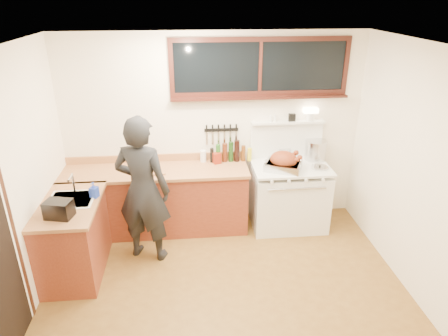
{
  "coord_description": "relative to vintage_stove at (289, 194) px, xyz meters",
  "views": [
    {
      "loc": [
        -0.36,
        -3.37,
        3.03
      ],
      "look_at": [
        0.05,
        0.85,
        1.15
      ],
      "focal_mm": 32.0,
      "sensor_mm": 36.0,
      "label": 1
    }
  ],
  "objects": [
    {
      "name": "ground_plane",
      "position": [
        -1.0,
        -1.41,
        -0.48
      ],
      "size": [
        4.0,
        3.5,
        0.02
      ],
      "primitive_type": "cube",
      "color": "brown"
    },
    {
      "name": "room_shell",
      "position": [
        -1.0,
        -1.41,
        1.18
      ],
      "size": [
        4.1,
        3.6,
        2.65
      ],
      "color": "white",
      "rests_on": "ground"
    },
    {
      "name": "counter_back",
      "position": [
        -1.8,
        0.04,
        -0.01
      ],
      "size": [
        2.44,
        0.64,
        1.0
      ],
      "color": "maroon",
      "rests_on": "ground"
    },
    {
      "name": "counter_left",
      "position": [
        -2.7,
        -0.79,
        -0.02
      ],
      "size": [
        0.64,
        1.09,
        0.9
      ],
      "color": "maroon",
      "rests_on": "ground"
    },
    {
      "name": "sink_unit",
      "position": [
        -2.68,
        -0.71,
        0.38
      ],
      "size": [
        0.5,
        0.45,
        0.37
      ],
      "color": "white",
      "rests_on": "counter_left"
    },
    {
      "name": "vintage_stove",
      "position": [
        0.0,
        0.0,
        0.0
      ],
      "size": [
        1.02,
        0.74,
        1.6
      ],
      "color": "white",
      "rests_on": "ground"
    },
    {
      "name": "back_window",
      "position": [
        -0.4,
        0.31,
        1.6
      ],
      "size": [
        2.32,
        0.13,
        0.77
      ],
      "color": "black",
      "rests_on": "room_shell"
    },
    {
      "name": "knife_strip",
      "position": [
        -0.9,
        0.32,
        0.84
      ],
      "size": [
        0.46,
        0.03,
        0.28
      ],
      "color": "black",
      "rests_on": "room_shell"
    },
    {
      "name": "man",
      "position": [
        -1.9,
        -0.56,
        0.44
      ],
      "size": [
        0.76,
        0.62,
        1.81
      ],
      "color": "black",
      "rests_on": "ground"
    },
    {
      "name": "soap_bottle",
      "position": [
        -2.43,
        -0.67,
        0.52
      ],
      "size": [
        0.11,
        0.11,
        0.18
      ],
      "color": "blue",
      "rests_on": "counter_left"
    },
    {
      "name": "toaster",
      "position": [
        -2.7,
        -1.08,
        0.52
      ],
      "size": [
        0.3,
        0.24,
        0.18
      ],
      "color": "black",
      "rests_on": "counter_left"
    },
    {
      "name": "cutting_board",
      "position": [
        -1.88,
        -0.0,
        0.49
      ],
      "size": [
        0.45,
        0.35,
        0.14
      ],
      "color": "#AD7244",
      "rests_on": "counter_back"
    },
    {
      "name": "roast_turkey",
      "position": [
        -0.13,
        -0.12,
        0.53
      ],
      "size": [
        0.55,
        0.5,
        0.25
      ],
      "color": "silver",
      "rests_on": "vintage_stove"
    },
    {
      "name": "stockpot",
      "position": [
        0.39,
        0.18,
        0.57
      ],
      "size": [
        0.32,
        0.32,
        0.27
      ],
      "color": "silver",
      "rests_on": "vintage_stove"
    },
    {
      "name": "saucepan",
      "position": [
        -0.02,
        0.29,
        0.5
      ],
      "size": [
        0.18,
        0.3,
        0.13
      ],
      "color": "silver",
      "rests_on": "vintage_stove"
    },
    {
      "name": "pot_lid",
      "position": [
        0.36,
        -0.13,
        0.44
      ],
      "size": [
        0.27,
        0.27,
        0.04
      ],
      "color": "silver",
      "rests_on": "vintage_stove"
    },
    {
      "name": "coffee_tin",
      "position": [
        -0.97,
        0.17,
        0.5
      ],
      "size": [
        0.12,
        0.11,
        0.15
      ],
      "color": "maroon",
      "rests_on": "counter_back"
    },
    {
      "name": "pitcher",
      "position": [
        -1.16,
        0.25,
        0.51
      ],
      "size": [
        0.11,
        0.11,
        0.16
      ],
      "color": "white",
      "rests_on": "counter_back"
    },
    {
      "name": "bottle_cluster",
      "position": [
        -0.78,
        0.22,
        0.56
      ],
      "size": [
        0.57,
        0.07,
        0.3
      ],
      "color": "black",
      "rests_on": "counter_back"
    }
  ]
}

